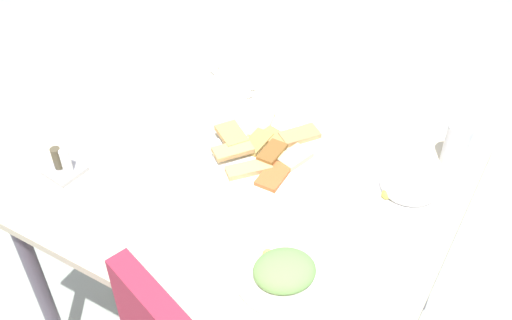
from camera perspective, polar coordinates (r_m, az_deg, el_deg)
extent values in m
cube|color=beige|center=(1.62, -0.90, -1.93)|extent=(1.08, 0.90, 0.02)
cylinder|color=#554E5A|center=(2.03, 16.87, -7.40)|extent=(0.04, 0.04, 0.70)
cylinder|color=#554E5A|center=(2.30, -6.12, 1.50)|extent=(0.04, 0.04, 0.70)
cylinder|color=#554E5A|center=(1.94, -19.56, -11.53)|extent=(0.04, 0.04, 0.70)
cylinder|color=white|center=(1.67, 1.31, 0.56)|extent=(0.32, 0.32, 0.01)
cube|color=tan|center=(1.69, 0.08, 1.69)|extent=(0.05, 0.10, 0.02)
cube|color=tan|center=(1.64, -2.18, 0.96)|extent=(0.11, 0.12, 0.01)
cube|color=beige|center=(1.64, 3.64, 0.27)|extent=(0.08, 0.10, 0.02)
cube|color=tan|center=(1.61, -0.78, -0.80)|extent=(0.11, 0.12, 0.02)
cube|color=beige|center=(1.75, 0.50, 3.32)|extent=(0.08, 0.12, 0.01)
cube|color=brown|center=(1.64, 1.53, 0.78)|extent=(0.05, 0.09, 0.01)
cube|color=tan|center=(1.71, 4.13, 2.35)|extent=(0.11, 0.12, 0.02)
cube|color=#C36330|center=(1.59, 1.64, -1.50)|extent=(0.06, 0.10, 0.01)
cube|color=tan|center=(1.70, 1.94, 2.04)|extent=(0.10, 0.08, 0.01)
cube|color=tan|center=(1.69, -2.31, 2.42)|extent=(0.12, 0.11, 0.02)
cylinder|color=white|center=(1.62, 14.29, -2.80)|extent=(0.23, 0.23, 0.01)
ellipsoid|color=white|center=(1.60, 14.42, -2.21)|extent=(0.22, 0.22, 0.06)
sphere|color=yellow|center=(1.57, 12.18, -3.18)|extent=(0.02, 0.02, 0.02)
cylinder|color=white|center=(1.39, 2.67, -10.92)|extent=(0.22, 0.22, 0.01)
ellipsoid|color=#75AD57|center=(1.37, 2.70, -10.38)|extent=(0.19, 0.19, 0.06)
sphere|color=#F1D056|center=(1.40, 1.12, -8.88)|extent=(0.03, 0.03, 0.03)
cylinder|color=silver|center=(1.70, 18.39, 1.40)|extent=(0.09, 0.09, 0.12)
cube|color=white|center=(1.96, -2.14, 7.42)|extent=(0.16, 0.16, 0.00)
cube|color=silver|center=(1.97, -1.86, 7.77)|extent=(0.17, 0.07, 0.00)
cube|color=silver|center=(1.94, -2.42, 7.26)|extent=(0.19, 0.08, 0.00)
cube|color=#B2B2B7|center=(1.70, -17.59, -0.97)|extent=(0.10, 0.10, 0.01)
cylinder|color=white|center=(1.66, -17.48, -0.12)|extent=(0.03, 0.03, 0.07)
cylinder|color=brown|center=(1.68, -18.24, 0.17)|extent=(0.03, 0.03, 0.06)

